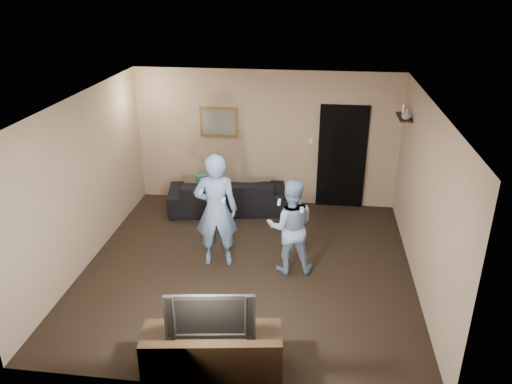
# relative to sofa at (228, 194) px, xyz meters

# --- Properties ---
(ground) EXTENTS (5.00, 5.00, 0.00)m
(ground) POSITION_rel_sofa_xyz_m (0.67, -1.99, -0.32)
(ground) COLOR black
(ground) RESTS_ON ground
(ceiling) EXTENTS (5.00, 5.00, 0.04)m
(ceiling) POSITION_rel_sofa_xyz_m (0.67, -1.99, 2.28)
(ceiling) COLOR silver
(ceiling) RESTS_ON wall_back
(wall_back) EXTENTS (5.00, 0.04, 2.60)m
(wall_back) POSITION_rel_sofa_xyz_m (0.67, 0.51, 0.98)
(wall_back) COLOR tan
(wall_back) RESTS_ON ground
(wall_front) EXTENTS (5.00, 0.04, 2.60)m
(wall_front) POSITION_rel_sofa_xyz_m (0.67, -4.49, 0.98)
(wall_front) COLOR tan
(wall_front) RESTS_ON ground
(wall_left) EXTENTS (0.04, 5.00, 2.60)m
(wall_left) POSITION_rel_sofa_xyz_m (-1.83, -1.99, 0.98)
(wall_left) COLOR tan
(wall_left) RESTS_ON ground
(wall_right) EXTENTS (0.04, 5.00, 2.60)m
(wall_right) POSITION_rel_sofa_xyz_m (3.17, -1.99, 0.98)
(wall_right) COLOR tan
(wall_right) RESTS_ON ground
(sofa) EXTENTS (2.33, 1.25, 0.65)m
(sofa) POSITION_rel_sofa_xyz_m (0.00, 0.00, 0.00)
(sofa) COLOR black
(sofa) RESTS_ON ground
(throw_pillow) EXTENTS (0.50, 0.30, 0.48)m
(throw_pillow) POSITION_rel_sofa_xyz_m (-0.35, -0.00, 0.16)
(throw_pillow) COLOR #1A4E47
(throw_pillow) RESTS_ON sofa
(painting_frame) EXTENTS (0.72, 0.05, 0.57)m
(painting_frame) POSITION_rel_sofa_xyz_m (-0.23, 0.48, 1.28)
(painting_frame) COLOR olive
(painting_frame) RESTS_ON wall_back
(painting_canvas) EXTENTS (0.62, 0.01, 0.47)m
(painting_canvas) POSITION_rel_sofa_xyz_m (-0.23, 0.45, 1.28)
(painting_canvas) COLOR slate
(painting_canvas) RESTS_ON painting_frame
(doorway) EXTENTS (0.90, 0.06, 2.00)m
(doorway) POSITION_rel_sofa_xyz_m (2.12, 0.48, 0.68)
(doorway) COLOR black
(doorway) RESTS_ON ground
(light_switch) EXTENTS (0.08, 0.02, 0.12)m
(light_switch) POSITION_rel_sofa_xyz_m (1.52, 0.48, 0.98)
(light_switch) COLOR silver
(light_switch) RESTS_ON wall_back
(wall_shelf) EXTENTS (0.20, 0.60, 0.03)m
(wall_shelf) POSITION_rel_sofa_xyz_m (3.06, -0.19, 1.67)
(wall_shelf) COLOR black
(wall_shelf) RESTS_ON wall_right
(shelf_vase) EXTENTS (0.16, 0.16, 0.16)m
(shelf_vase) POSITION_rel_sofa_xyz_m (3.06, -0.39, 1.76)
(shelf_vase) COLOR #9E9EA2
(shelf_vase) RESTS_ON wall_shelf
(shelf_figurine) EXTENTS (0.06, 0.06, 0.18)m
(shelf_figurine) POSITION_rel_sofa_xyz_m (3.06, -0.07, 1.77)
(shelf_figurine) COLOR silver
(shelf_figurine) RESTS_ON wall_shelf
(tv_console) EXTENTS (1.62, 0.71, 0.56)m
(tv_console) POSITION_rel_sofa_xyz_m (0.58, -4.21, -0.07)
(tv_console) COLOR black
(tv_console) RESTS_ON ground
(television) EXTENTS (0.98, 0.26, 0.56)m
(television) POSITION_rel_sofa_xyz_m (0.58, -4.21, 0.49)
(television) COLOR black
(television) RESTS_ON tv_console
(wii_player_left) EXTENTS (0.71, 0.55, 1.80)m
(wii_player_left) POSITION_rel_sofa_xyz_m (0.18, -1.90, 0.58)
(wii_player_left) COLOR #789DD0
(wii_player_left) RESTS_ON ground
(wii_player_right) EXTENTS (0.77, 0.63, 1.48)m
(wii_player_right) POSITION_rel_sofa_xyz_m (1.31, -1.98, 0.42)
(wii_player_right) COLOR #93B0D6
(wii_player_right) RESTS_ON ground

